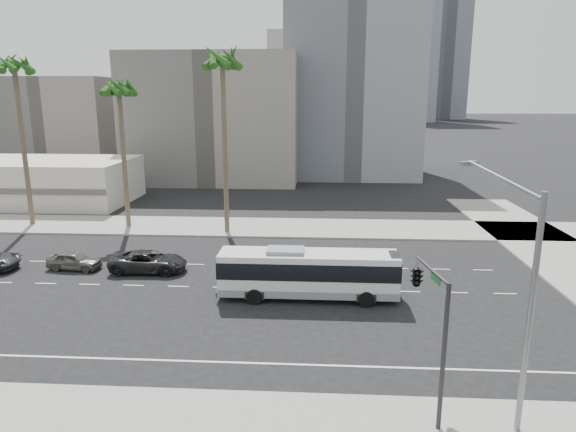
# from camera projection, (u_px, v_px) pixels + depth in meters

# --- Properties ---
(ground) EXTENTS (700.00, 700.00, 0.00)m
(ground) POSITION_uv_depth(u_px,v_px,m) (269.00, 289.00, 33.03)
(ground) COLOR black
(ground) RESTS_ON ground
(sidewalk_north) EXTENTS (120.00, 7.00, 0.15)m
(sidewalk_north) POSITION_uv_depth(u_px,v_px,m) (285.00, 228.00, 48.07)
(sidewalk_north) COLOR gray
(sidewalk_north) RESTS_ON ground
(commercial_low) EXTENTS (22.00, 12.16, 5.00)m
(commercial_low) POSITION_uv_depth(u_px,v_px,m) (35.00, 181.00, 59.46)
(commercial_low) COLOR beige
(commercial_low) RESTS_ON ground
(midrise_beige_west) EXTENTS (24.00, 18.00, 18.00)m
(midrise_beige_west) POSITION_uv_depth(u_px,v_px,m) (217.00, 118.00, 75.38)
(midrise_beige_west) COLOR slate
(midrise_beige_west) RESTS_ON ground
(midrise_gray_center) EXTENTS (20.00, 20.00, 26.00)m
(midrise_gray_center) POSITION_uv_depth(u_px,v_px,m) (351.00, 91.00, 80.08)
(midrise_gray_center) COLOR slate
(midrise_gray_center) RESTS_ON ground
(midrise_beige_far) EXTENTS (18.00, 16.00, 15.00)m
(midrise_beige_far) POSITION_uv_depth(u_px,v_px,m) (65.00, 126.00, 82.10)
(midrise_beige_far) COLOR slate
(midrise_beige_far) RESTS_ON ground
(civic_tower) EXTENTS (42.00, 42.00, 129.00)m
(civic_tower) POSITION_uv_depth(u_px,v_px,m) (311.00, 44.00, 267.07)
(civic_tower) COLOR beige
(civic_tower) RESTS_ON ground
(highrise_right) EXTENTS (26.00, 26.00, 70.00)m
(highrise_right) POSITION_uv_depth(u_px,v_px,m) (407.00, 48.00, 245.76)
(highrise_right) COLOR #525762
(highrise_right) RESTS_ON ground
(highrise_far) EXTENTS (22.00, 22.00, 60.00)m
(highrise_far) POSITION_uv_depth(u_px,v_px,m) (444.00, 62.00, 274.59)
(highrise_far) COLOR #525762
(highrise_far) RESTS_ON ground
(city_bus) EXTENTS (10.96, 2.69, 3.15)m
(city_bus) POSITION_uv_depth(u_px,v_px,m) (308.00, 272.00, 31.17)
(city_bus) COLOR silver
(city_bus) RESTS_ON ground
(car_a) EXTENTS (2.64, 5.45, 1.49)m
(car_a) POSITION_uv_depth(u_px,v_px,m) (148.00, 261.00, 36.08)
(car_a) COLOR black
(car_a) RESTS_ON ground
(car_b) EXTENTS (1.88, 3.97, 1.31)m
(car_b) POSITION_uv_depth(u_px,v_px,m) (74.00, 260.00, 36.59)
(car_b) COLOR #5A5752
(car_b) RESTS_ON ground
(streetlight_corner) EXTENTS (1.87, 4.40, 9.61)m
(streetlight_corner) POSITION_uv_depth(u_px,v_px,m) (522.00, 291.00, 18.10)
(streetlight_corner) COLOR slate
(streetlight_corner) RESTS_ON ground
(traffic_signal) EXTENTS (2.74, 3.68, 5.89)m
(traffic_signal) POSITION_uv_depth(u_px,v_px,m) (419.00, 281.00, 20.53)
(traffic_signal) COLOR #262628
(traffic_signal) RESTS_ON ground
(palm_near) EXTENTS (4.85, 4.85, 16.33)m
(palm_near) POSITION_uv_depth(u_px,v_px,m) (222.00, 65.00, 43.08)
(palm_near) COLOR brown
(palm_near) RESTS_ON ground
(palm_mid) EXTENTS (4.54, 4.54, 14.03)m
(palm_mid) POSITION_uv_depth(u_px,v_px,m) (119.00, 91.00, 45.55)
(palm_mid) COLOR brown
(palm_mid) RESTS_ON ground
(palm_far) EXTENTS (4.66, 4.66, 16.03)m
(palm_far) POSITION_uv_depth(u_px,v_px,m) (14.00, 69.00, 45.84)
(palm_far) COLOR brown
(palm_far) RESTS_ON ground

